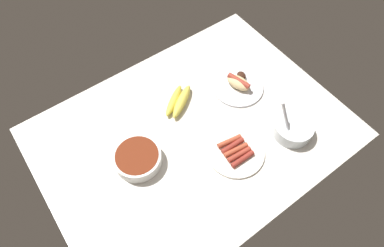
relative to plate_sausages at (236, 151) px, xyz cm
name	(u,v)px	position (x,y,z in cm)	size (l,w,h in cm)	color
ground_plane	(193,134)	(7.69, -17.20, -2.44)	(120.00, 90.00, 3.00)	silver
plate_sausages	(236,151)	(0.00, 0.00, 0.00)	(22.60, 22.60, 3.03)	white
bowl_chili	(138,158)	(32.57, -18.74, 2.03)	(18.11, 18.11, 5.44)	white
plate_hotdog_assembled	(238,84)	(-21.81, -24.38, 0.80)	(22.39, 22.39, 5.61)	white
banana_bunch	(179,101)	(4.59, -32.21, 0.94)	(18.63, 15.36, 3.99)	gold
bowl_coleslaw	(293,128)	(-24.16, 6.20, 2.27)	(15.63, 15.63, 15.75)	silver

